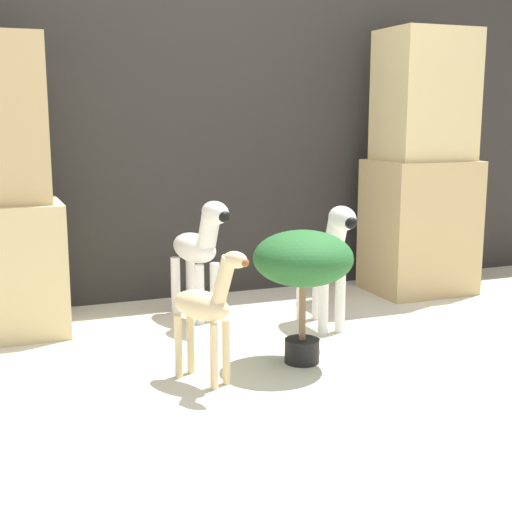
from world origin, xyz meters
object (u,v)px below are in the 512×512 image
object	(u,v)px
zebra_left	(199,248)
potted_palm_front	(303,263)
zebra_right	(326,255)
giraffe_figurine	(206,307)

from	to	relation	value
zebra_left	potted_palm_front	world-z (taller)	zebra_left
zebra_right	potted_palm_front	xyz separation A→B (m)	(-0.32, -0.42, 0.06)
zebra_left	potted_palm_front	size ratio (longest dim) A/B	1.10
zebra_left	giraffe_figurine	xyz separation A→B (m)	(-0.25, -0.91, -0.07)
potted_palm_front	zebra_right	bearing A→B (deg)	52.32
zebra_left	zebra_right	bearing A→B (deg)	-37.26
zebra_left	potted_palm_front	distance (m)	0.86
giraffe_figurine	potted_palm_front	distance (m)	0.49
zebra_left	potted_palm_front	xyz separation A→B (m)	(0.22, -0.83, 0.06)
giraffe_figurine	potted_palm_front	xyz separation A→B (m)	(0.46, 0.08, 0.13)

